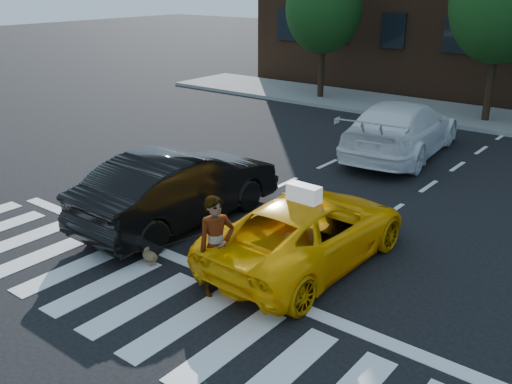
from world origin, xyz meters
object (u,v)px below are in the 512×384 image
at_px(white_suv, 401,129).
at_px(woman, 217,246).
at_px(black_sedan, 179,187).
at_px(dog, 149,255).
at_px(taxi, 308,230).

bearing_deg(white_suv, woman, 90.14).
xyz_separation_m(black_sedan, white_suv, (1.69, 8.09, 0.01)).
bearing_deg(dog, white_suv, 101.29).
height_order(taxi, dog, taxi).
bearing_deg(black_sedan, dog, 118.28).
xyz_separation_m(taxi, black_sedan, (-3.40, -0.15, 0.18)).
xyz_separation_m(taxi, dog, (-2.41, -2.01, -0.50)).
distance_m(taxi, white_suv, 8.12).
distance_m(white_suv, woman, 10.03).
bearing_deg(taxi, white_suv, -76.70).
height_order(taxi, black_sedan, black_sedan).
bearing_deg(white_suv, dog, 79.71).
bearing_deg(black_sedan, white_suv, -101.50).
bearing_deg(white_suv, taxi, 95.90).
bearing_deg(taxi, black_sedan, 3.70).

